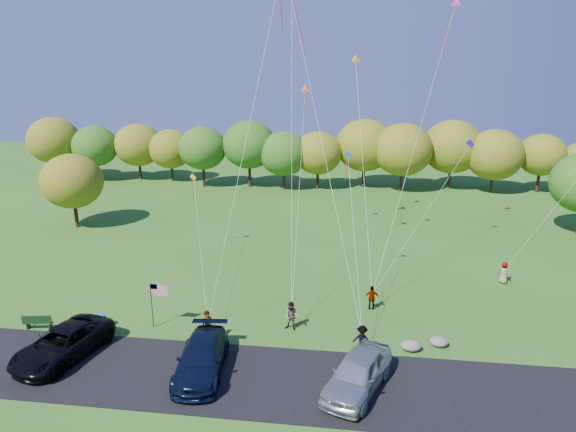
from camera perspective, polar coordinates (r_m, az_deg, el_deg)
name	(u,v)px	position (r m, az deg, el deg)	size (l,w,h in m)	color
ground	(279,339)	(29.34, -0.95, -13.50)	(140.00, 140.00, 0.00)	#2D5919
asphalt_lane	(267,380)	(25.97, -2.32, -17.78)	(44.00, 6.00, 0.06)	black
treeline	(317,150)	(62.86, 3.29, 7.36)	(75.61, 28.14, 8.63)	#3A2615
minivan_dark	(63,344)	(29.60, -23.76, -12.85)	(2.61, 5.66, 1.57)	black
minivan_navy	(202,358)	(26.38, -9.59, -15.31)	(2.20, 5.42, 1.57)	black
minivan_silver	(357,373)	(25.02, 7.72, -16.92)	(2.06, 5.11, 1.74)	#ABB2B6
flyer_a	(208,327)	(28.97, -8.91, -12.04)	(0.67, 0.44, 1.84)	#4C4C59
flyer_b	(292,316)	(29.86, 0.40, -11.06)	(0.83, 0.64, 1.70)	#4C4C59
flyer_c	(362,339)	(28.02, 8.22, -13.40)	(1.00, 0.57, 1.55)	#4C4C59
flyer_d	(372,298)	(32.61, 9.31, -8.96)	(0.91, 0.38, 1.56)	#4C4C59
flyer_e	(504,273)	(38.91, 22.86, -5.82)	(0.76, 0.49, 1.56)	#4C4C59
park_bench	(38,322)	(33.28, -26.05, -10.54)	(1.64, 0.55, 0.91)	black
trash_barrel	(101,321)	(32.13, -20.06, -10.92)	(0.56, 0.56, 0.83)	#0C64B6
flag_assembly	(156,294)	(30.47, -14.44, -8.44)	(1.02, 0.66, 2.76)	black
boulder_near	(411,346)	(28.93, 13.50, -13.83)	(1.10, 0.86, 0.55)	gray
boulder_far	(439,342)	(29.71, 16.41, -13.24)	(1.00, 0.83, 0.52)	slate
kites_aloft	(330,12)	(39.03, 4.66, 21.70)	(28.04, 9.91, 18.49)	red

